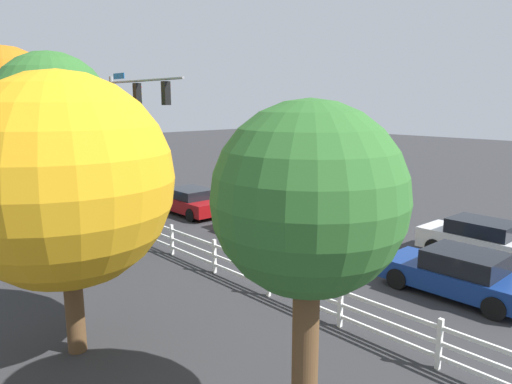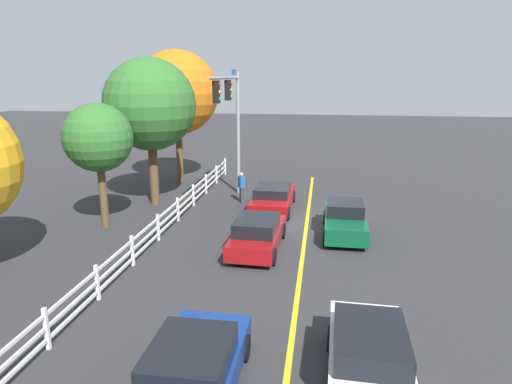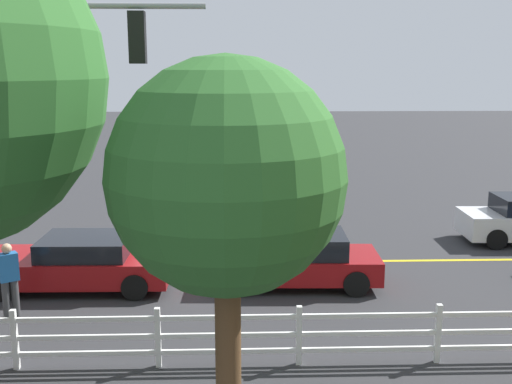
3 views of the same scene
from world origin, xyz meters
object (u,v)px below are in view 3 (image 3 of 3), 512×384
pedestrian (9,277)px  tree_4 (227,179)px  car_1 (214,224)px  car_3 (80,262)px  car_0 (298,260)px

pedestrian → tree_4: (-4.88, 5.42, 3.15)m
car_1 → pedestrian: size_ratio=2.40×
car_1 → car_3: size_ratio=0.87×
car_1 → tree_4: 11.30m
car_3 → pedestrian: pedestrian is taller
pedestrian → car_3: bearing=-63.2°
car_1 → tree_4: bearing=-87.0°
pedestrian → tree_4: tree_4 is taller
car_1 → tree_4: (-0.58, 10.76, 3.39)m
car_3 → pedestrian: 2.15m
car_0 → car_1: bearing=-55.4°
car_3 → tree_4: 8.90m
car_0 → pedestrian: bearing=17.6°
car_1 → car_3: 4.76m
car_0 → tree_4: (1.66, 7.27, 3.42)m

